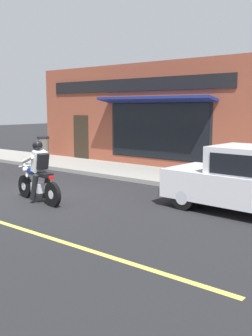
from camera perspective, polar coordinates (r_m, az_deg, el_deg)
name	(u,v)px	position (r m, az deg, el deg)	size (l,w,h in m)	color
ground_plane	(28,198)	(11.11, -14.09, -4.23)	(80.00, 80.00, 0.00)	black
sidewalk_curb	(80,165)	(16.48, -6.71, 0.41)	(2.60, 22.00, 0.14)	gray
storefront_building	(136,116)	(16.29, 1.40, 7.57)	(1.25, 10.57, 4.20)	brown
motorcycle_with_rider	(38,176)	(10.46, -12.61, -1.20)	(0.64, 2.01, 1.62)	black
car_hatchback	(247,181)	(9.53, 17.18, -1.81)	(1.81, 3.85, 1.57)	black
fire_hydrant	(215,171)	(12.06, 12.77, -0.40)	(0.36, 0.24, 0.88)	red
trash_bin	(43,147)	(18.74, -11.91, 3.03)	(0.56, 0.56, 0.98)	#514C47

